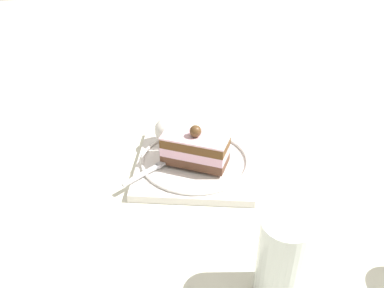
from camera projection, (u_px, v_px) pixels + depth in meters
name	position (u px, v px, depth m)	size (l,w,h in m)	color
ground_plane	(194.00, 165.00, 0.73)	(2.40, 2.40, 0.00)	silver
dessert_plate	(192.00, 163.00, 0.72)	(0.23, 0.23, 0.02)	white
cake_slice	(197.00, 148.00, 0.69)	(0.09, 0.12, 0.07)	brown
whipped_cream_dollop	(167.00, 130.00, 0.75)	(0.05, 0.05, 0.04)	white
fork	(152.00, 169.00, 0.68)	(0.08, 0.09, 0.00)	silver
drink_glass_near	(282.00, 263.00, 0.48)	(0.06, 0.06, 0.12)	white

